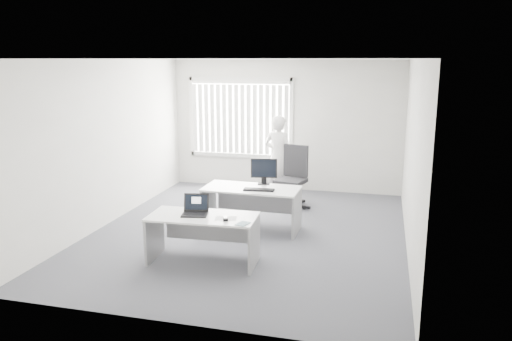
% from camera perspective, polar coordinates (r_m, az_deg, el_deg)
% --- Properties ---
extents(ground, '(6.00, 6.00, 0.00)m').
position_cam_1_polar(ground, '(8.30, -0.83, -7.11)').
color(ground, '#53535A').
rests_on(ground, ground).
extents(wall_back, '(5.00, 0.02, 2.80)m').
position_cam_1_polar(wall_back, '(10.83, 3.36, 5.13)').
color(wall_back, silver).
rests_on(wall_back, ground).
extents(wall_front, '(5.00, 0.02, 2.80)m').
position_cam_1_polar(wall_front, '(5.18, -9.68, -3.20)').
color(wall_front, silver).
rests_on(wall_front, ground).
extents(wall_left, '(0.02, 6.00, 2.80)m').
position_cam_1_polar(wall_left, '(8.93, -16.55, 3.05)').
color(wall_left, silver).
rests_on(wall_left, ground).
extents(wall_right, '(0.02, 6.00, 2.80)m').
position_cam_1_polar(wall_right, '(7.68, 17.45, 1.53)').
color(wall_right, silver).
rests_on(wall_right, ground).
extents(ceiling, '(5.00, 6.00, 0.02)m').
position_cam_1_polar(ceiling, '(7.82, -0.89, 12.61)').
color(ceiling, white).
rests_on(ceiling, wall_back).
extents(window, '(2.32, 0.06, 1.76)m').
position_cam_1_polar(window, '(11.01, -1.81, 6.05)').
color(window, silver).
rests_on(window, wall_back).
extents(blinds, '(2.20, 0.10, 1.50)m').
position_cam_1_polar(blinds, '(10.96, -1.90, 5.86)').
color(blinds, white).
rests_on(blinds, wall_back).
extents(desk_near, '(1.53, 0.77, 0.68)m').
position_cam_1_polar(desk_near, '(7.02, -6.08, -6.63)').
color(desk_near, silver).
rests_on(desk_near, ground).
extents(desk_far, '(1.59, 0.77, 0.72)m').
position_cam_1_polar(desk_far, '(8.31, -0.53, -3.32)').
color(desk_far, silver).
rests_on(desk_far, ground).
extents(office_chair, '(0.82, 0.82, 1.19)m').
position_cam_1_polar(office_chair, '(9.66, 4.09, -2.01)').
color(office_chair, black).
rests_on(office_chair, ground).
extents(person, '(0.71, 0.56, 1.71)m').
position_cam_1_polar(person, '(10.21, 2.59, 1.58)').
color(person, silver).
rests_on(person, ground).
extents(laptop, '(0.40, 0.37, 0.27)m').
position_cam_1_polar(laptop, '(6.95, -7.05, -4.03)').
color(laptop, black).
rests_on(laptop, desk_near).
extents(paper_sheet, '(0.33, 0.26, 0.00)m').
position_cam_1_polar(paper_sheet, '(6.82, -3.45, -5.46)').
color(paper_sheet, white).
rests_on(paper_sheet, desk_near).
extents(mouse, '(0.10, 0.13, 0.05)m').
position_cam_1_polar(mouse, '(6.74, -3.50, -5.50)').
color(mouse, silver).
rests_on(mouse, paper_sheet).
extents(booklet, '(0.18, 0.22, 0.01)m').
position_cam_1_polar(booklet, '(6.58, -1.52, -6.09)').
color(booklet, silver).
rests_on(booklet, desk_near).
extents(keyboard, '(0.51, 0.20, 0.02)m').
position_cam_1_polar(keyboard, '(8.08, 0.33, -2.22)').
color(keyboard, black).
rests_on(keyboard, desk_far).
extents(monitor, '(0.46, 0.20, 0.45)m').
position_cam_1_polar(monitor, '(8.44, 0.91, -0.10)').
color(monitor, black).
rests_on(monitor, desk_far).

